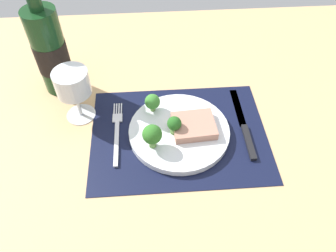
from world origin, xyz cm
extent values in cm
cube|color=tan|center=(0.00, 0.00, -1.50)|extent=(140.00, 110.00, 3.00)
cube|color=black|center=(0.00, 0.00, 0.15)|extent=(41.17, 30.78, 0.30)
cylinder|color=silver|center=(0.00, 0.00, 1.10)|extent=(23.54, 23.54, 1.60)
cube|color=tan|center=(3.38, 0.17, 2.90)|extent=(10.22, 8.91, 2.01)
cylinder|color=#6B994C|center=(-5.86, 6.72, 2.51)|extent=(1.28, 1.28, 1.22)
sphere|color=#387A2D|center=(-5.86, 6.72, 4.69)|extent=(3.70, 3.70, 3.70)
cylinder|color=#6B994C|center=(-1.25, -0.75, 2.72)|extent=(1.89, 1.89, 1.64)
sphere|color=#235B1E|center=(-1.25, -0.75, 4.93)|extent=(3.28, 3.28, 3.28)
cylinder|color=#5B8942|center=(-6.32, -4.34, 2.97)|extent=(1.65, 1.65, 2.14)
sphere|color=#2D6B23|center=(-6.32, -4.34, 5.89)|extent=(4.36, 4.36, 4.36)
cube|color=silver|center=(-14.63, -2.00, 0.55)|extent=(1.00, 13.00, 0.50)
cube|color=silver|center=(-14.63, 5.80, 0.55)|extent=(2.40, 2.60, 0.40)
cube|color=silver|center=(-15.53, 8.90, 0.55)|extent=(0.30, 3.60, 0.35)
cube|color=silver|center=(-14.93, 8.90, 0.55)|extent=(0.30, 3.60, 0.35)
cube|color=silver|center=(-14.33, 8.90, 0.55)|extent=(0.30, 3.60, 0.35)
cube|color=silver|center=(-13.73, 8.90, 0.55)|extent=(0.30, 3.60, 0.35)
cube|color=black|center=(15.75, -3.90, 0.70)|extent=(1.40, 10.00, 0.80)
cube|color=silver|center=(15.75, 7.60, 0.45)|extent=(1.80, 13.00, 0.30)
cylinder|color=#143819|center=(-30.04, 19.12, 11.19)|extent=(7.96, 7.96, 22.38)
cylinder|color=black|center=(-30.04, 19.12, 10.07)|extent=(8.11, 8.11, 7.83)
cylinder|color=silver|center=(-23.73, 8.06, 0.20)|extent=(7.15, 7.15, 0.40)
cylinder|color=silver|center=(-23.73, 8.06, 4.05)|extent=(0.80, 0.80, 7.30)
cylinder|color=silver|center=(-23.73, 8.06, 10.64)|extent=(8.00, 8.00, 5.88)
cylinder|color=tan|center=(-23.73, 8.06, 9.10)|extent=(7.04, 7.04, 2.80)
camera|label=1|loc=(-6.08, -48.90, 60.26)|focal=35.11mm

